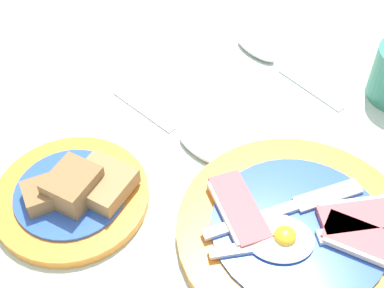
{
  "coord_description": "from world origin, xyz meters",
  "views": [
    {
      "loc": [
        -0.01,
        -0.35,
        0.49
      ],
      "look_at": [
        -0.06,
        0.07,
        0.02
      ],
      "focal_mm": 50.0,
      "sensor_mm": 36.0,
      "label": 1
    }
  ],
  "objects_px": {
    "bread_plate": "(74,193)",
    "teaspoon_by_saucer": "(270,59)",
    "teaspoon_near_cup": "(186,138)",
    "breakfast_plate": "(298,230)"
  },
  "relations": [
    {
      "from": "teaspoon_by_saucer",
      "to": "bread_plate",
      "type": "bearing_deg",
      "value": 95.14
    },
    {
      "from": "breakfast_plate",
      "to": "teaspoon_near_cup",
      "type": "bearing_deg",
      "value": 138.55
    },
    {
      "from": "breakfast_plate",
      "to": "teaspoon_near_cup",
      "type": "height_order",
      "value": "breakfast_plate"
    },
    {
      "from": "bread_plate",
      "to": "teaspoon_near_cup",
      "type": "bearing_deg",
      "value": 43.82
    },
    {
      "from": "teaspoon_by_saucer",
      "to": "teaspoon_near_cup",
      "type": "bearing_deg",
      "value": 101.99
    },
    {
      "from": "breakfast_plate",
      "to": "bread_plate",
      "type": "xyz_separation_m",
      "value": [
        -0.25,
        0.01,
        0.01
      ]
    },
    {
      "from": "breakfast_plate",
      "to": "teaspoon_near_cup",
      "type": "distance_m",
      "value": 0.18
    },
    {
      "from": "bread_plate",
      "to": "breakfast_plate",
      "type": "bearing_deg",
      "value": -3.34
    },
    {
      "from": "bread_plate",
      "to": "teaspoon_by_saucer",
      "type": "height_order",
      "value": "bread_plate"
    },
    {
      "from": "teaspoon_by_saucer",
      "to": "teaspoon_near_cup",
      "type": "xyz_separation_m",
      "value": [
        -0.1,
        -0.17,
        0.0
      ]
    }
  ]
}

